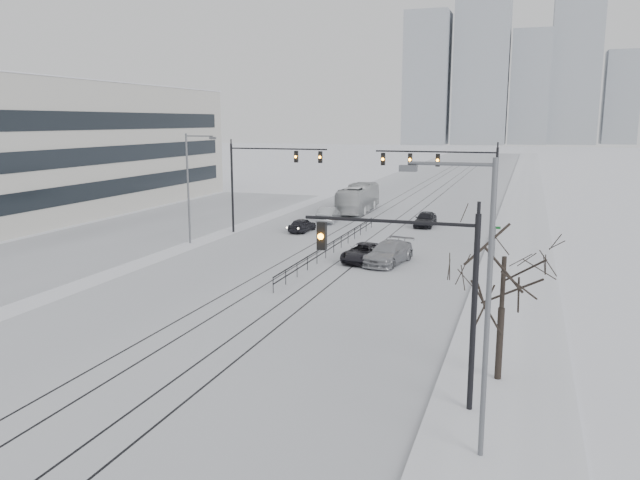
{
  "coord_description": "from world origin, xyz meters",
  "views": [
    {
      "loc": [
        13.89,
        -14.74,
        9.98
      ],
      "look_at": [
        2.62,
        18.87,
        3.2
      ],
      "focal_mm": 35.0,
      "sensor_mm": 36.0,
      "label": 1
    }
  ],
  "objects": [
    {
      "name": "ground",
      "position": [
        0.0,
        0.0,
        0.0
      ],
      "size": [
        500.0,
        500.0,
        0.0
      ],
      "primitive_type": "plane",
      "color": "white",
      "rests_on": "ground"
    },
    {
      "name": "road",
      "position": [
        0.0,
        60.0,
        0.01
      ],
      "size": [
        22.0,
        260.0,
        0.02
      ],
      "primitive_type": "cube",
      "color": "silver",
      "rests_on": "ground"
    },
    {
      "name": "sidewalk_east",
      "position": [
        13.5,
        60.0,
        0.08
      ],
      "size": [
        5.0,
        260.0,
        0.16
      ],
      "primitive_type": "cube",
      "color": "white",
      "rests_on": "ground"
    },
    {
      "name": "curb",
      "position": [
        11.05,
        60.0,
        0.06
      ],
      "size": [
        0.1,
        260.0,
        0.12
      ],
      "primitive_type": "cube",
      "color": "gray",
      "rests_on": "ground"
    },
    {
      "name": "parking_strip",
      "position": [
        -20.0,
        35.0,
        0.01
      ],
      "size": [
        14.0,
        60.0,
        0.03
      ],
      "primitive_type": "cube",
      "color": "silver",
      "rests_on": "ground"
    },
    {
      "name": "tram_rails",
      "position": [
        -0.0,
        40.0,
        0.02
      ],
      "size": [
        5.3,
        180.0,
        0.01
      ],
      "color": "black",
      "rests_on": "ground"
    },
    {
      "name": "skyline",
      "position": [
        5.02,
        273.63,
        30.65
      ],
      "size": [
        96.0,
        48.0,
        72.0
      ],
      "color": "#959BA3",
      "rests_on": "ground"
    },
    {
      "name": "traffic_mast_near",
      "position": [
        10.79,
        6.0,
        4.56
      ],
      "size": [
        6.1,
        0.37,
        7.0
      ],
      "color": "black",
      "rests_on": "ground"
    },
    {
      "name": "traffic_mast_ne",
      "position": [
        8.15,
        34.99,
        5.76
      ],
      "size": [
        9.6,
        0.37,
        8.0
      ],
      "color": "black",
      "rests_on": "ground"
    },
    {
      "name": "traffic_mast_nw",
      "position": [
        -8.52,
        36.0,
        5.57
      ],
      "size": [
        9.1,
        0.37,
        8.0
      ],
      "color": "black",
      "rests_on": "ground"
    },
    {
      "name": "street_light_east",
      "position": [
        12.7,
        3.0,
        5.21
      ],
      "size": [
        2.73,
        0.25,
        9.0
      ],
      "color": "#595B60",
      "rests_on": "ground"
    },
    {
      "name": "street_light_west",
      "position": [
        -12.2,
        30.0,
        5.21
      ],
      "size": [
        2.73,
        0.25,
        9.0
      ],
      "color": "#595B60",
      "rests_on": "ground"
    },
    {
      "name": "bare_tree",
      "position": [
        13.2,
        9.0,
        4.49
      ],
      "size": [
        4.4,
        4.4,
        6.1
      ],
      "color": "black",
      "rests_on": "ground"
    },
    {
      "name": "median_fence",
      "position": [
        0.0,
        30.0,
        0.53
      ],
      "size": [
        0.06,
        24.0,
        1.0
      ],
      "color": "black",
      "rests_on": "ground"
    },
    {
      "name": "street_sign",
      "position": [
        11.8,
        32.0,
        1.61
      ],
      "size": [
        0.7,
        0.06,
        2.4
      ],
      "color": "#595B60",
      "rests_on": "ground"
    },
    {
      "name": "sedan_sb_inner",
      "position": [
        -5.49,
        37.93,
        0.63
      ],
      "size": [
        1.75,
        3.8,
        1.26
      ],
      "primitive_type": "imported",
      "rotation": [
        0.0,
        0.0,
        3.07
      ],
      "color": "black",
      "rests_on": "ground"
    },
    {
      "name": "sedan_sb_outer",
      "position": [
        -4.95,
        44.03,
        0.77
      ],
      "size": [
        2.17,
        4.86,
        1.55
      ],
      "primitive_type": "imported",
      "rotation": [
        0.0,
        0.0,
        3.26
      ],
      "color": "#B1B4B9",
      "rests_on": "ground"
    },
    {
      "name": "sedan_nb_front",
      "position": [
        2.9,
        27.87,
        0.65
      ],
      "size": [
        2.76,
        4.91,
        1.3
      ],
      "primitive_type": "imported",
      "rotation": [
        0.0,
        0.0,
        -0.13
      ],
      "color": "black",
      "rests_on": "ground"
    },
    {
      "name": "sedan_nb_right",
      "position": [
        4.77,
        27.75,
        0.78
      ],
      "size": [
        3.15,
        5.72,
        1.57
      ],
      "primitive_type": "imported",
      "rotation": [
        0.0,
        0.0,
        -0.18
      ],
      "color": "#97989E",
      "rests_on": "ground"
    },
    {
      "name": "sedan_nb_far",
      "position": [
        4.71,
        44.43,
        0.73
      ],
      "size": [
        1.87,
        4.34,
        1.46
      ],
      "primitive_type": "imported",
      "rotation": [
        0.0,
        0.0,
        -0.03
      ],
      "color": "black",
      "rests_on": "ground"
    },
    {
      "name": "box_truck",
      "position": [
        -3.91,
        51.65,
        1.52
      ],
      "size": [
        2.92,
        10.97,
        3.03
      ],
      "primitive_type": "imported",
      "rotation": [
        0.0,
        0.0,
        3.18
      ],
      "color": "#B4B7B9",
      "rests_on": "ground"
    }
  ]
}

